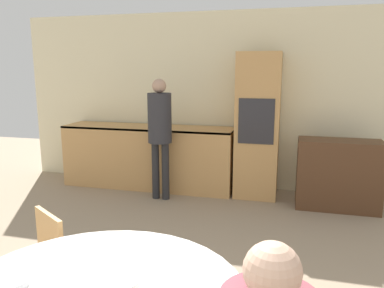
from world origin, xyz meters
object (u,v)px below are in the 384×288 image
at_px(sideboard, 338,175).
at_px(person_standing, 160,126).
at_px(oven_unit, 258,126).
at_px(bowl_centre, 9,282).
at_px(chair_far_left, 37,269).
at_px(bowl_near, 121,285).

height_order(sideboard, person_standing, person_standing).
bearing_deg(oven_unit, sideboard, -14.81).
relative_size(person_standing, bowl_centre, 8.91).
height_order(sideboard, chair_far_left, sideboard).
relative_size(oven_unit, bowl_near, 11.86).
relative_size(chair_far_left, bowl_near, 4.96).
bearing_deg(bowl_centre, oven_unit, 78.06).
relative_size(chair_far_left, bowl_centre, 4.51).
relative_size(sideboard, chair_far_left, 1.22).
bearing_deg(bowl_centre, person_standing, 97.39).
relative_size(sideboard, person_standing, 0.62).
xyz_separation_m(sideboard, person_standing, (-2.32, -0.23, 0.58)).
height_order(person_standing, bowl_near, person_standing).
relative_size(oven_unit, sideboard, 1.96).
xyz_separation_m(person_standing, bowl_near, (0.96, -3.29, -0.23)).
xyz_separation_m(oven_unit, person_standing, (-1.26, -0.51, 0.03)).
distance_m(oven_unit, person_standing, 1.36).
distance_m(chair_far_left, bowl_centre, 0.77).
xyz_separation_m(person_standing, bowl_centre, (0.44, -3.38, -0.24)).
bearing_deg(sideboard, person_standing, -174.41).
relative_size(sideboard, bowl_near, 6.05).
distance_m(chair_far_left, bowl_near, 1.05).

